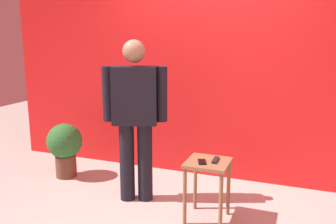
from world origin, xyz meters
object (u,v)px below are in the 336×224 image
object	(u,v)px
standing_person	(135,113)
tv_remote	(215,160)
potted_plant	(65,146)
cell_phone	(202,162)
side_table	(208,174)

from	to	relation	value
standing_person	tv_remote	size ratio (longest dim) A/B	10.15
standing_person	potted_plant	xyz separation A→B (m)	(-1.12, 0.27, -0.56)
standing_person	tv_remote	world-z (taller)	standing_person
cell_phone	standing_person	bearing A→B (deg)	145.14
standing_person	cell_phone	xyz separation A→B (m)	(0.79, -0.21, -0.36)
side_table	tv_remote	size ratio (longest dim) A/B	3.51
standing_person	potted_plant	bearing A→B (deg)	166.39
side_table	tv_remote	bearing A→B (deg)	26.75
tv_remote	cell_phone	bearing A→B (deg)	-145.96
standing_person	potted_plant	world-z (taller)	standing_person
tv_remote	side_table	bearing A→B (deg)	-155.94
standing_person	side_table	size ratio (longest dim) A/B	2.89
tv_remote	potted_plant	world-z (taller)	potted_plant
cell_phone	tv_remote	size ratio (longest dim) A/B	0.85
cell_phone	tv_remote	bearing A→B (deg)	16.93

